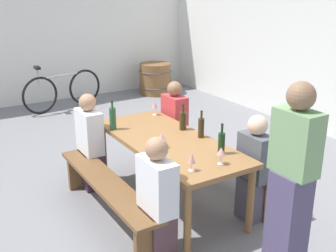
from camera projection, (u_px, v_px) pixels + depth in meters
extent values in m
plane|color=slate|center=(168.00, 202.00, 4.61)|extent=(24.00, 24.00, 0.00)
cube|color=silver|center=(36.00, 22.00, 8.07)|extent=(0.20, 7.16, 3.20)
cube|color=olive|center=(168.00, 142.00, 4.38)|extent=(1.99, 0.85, 0.05)
cylinder|color=olive|center=(104.00, 152.00, 5.06)|extent=(0.07, 0.07, 0.70)
cylinder|color=olive|center=(187.00, 222.00, 3.58)|extent=(0.07, 0.07, 0.70)
cylinder|color=olive|center=(155.00, 141.00, 5.42)|extent=(0.07, 0.07, 0.70)
cylinder|color=olive|center=(250.00, 200.00, 3.94)|extent=(0.07, 0.07, 0.70)
cube|color=brown|center=(106.00, 183.00, 4.11)|extent=(1.89, 0.30, 0.04)
cube|color=brown|center=(79.00, 172.00, 4.87)|extent=(0.06, 0.24, 0.41)
cube|color=brown|center=(148.00, 245.00, 3.51)|extent=(0.06, 0.24, 0.41)
cube|color=brown|center=(220.00, 153.00, 4.83)|extent=(1.89, 0.30, 0.04)
cube|color=brown|center=(181.00, 148.00, 5.59)|extent=(0.06, 0.24, 0.41)
cube|color=brown|center=(271.00, 201.00, 4.22)|extent=(0.06, 0.24, 0.41)
cylinder|color=#234C2D|center=(113.00, 119.00, 4.63)|extent=(0.07, 0.07, 0.25)
cylinder|color=#234C2D|center=(112.00, 105.00, 4.58)|extent=(0.03, 0.03, 0.07)
cylinder|color=black|center=(112.00, 101.00, 4.56)|extent=(0.03, 0.03, 0.01)
cylinder|color=#332814|center=(183.00, 121.00, 4.63)|extent=(0.08, 0.08, 0.20)
cylinder|color=#332814|center=(183.00, 109.00, 4.58)|extent=(0.03, 0.03, 0.08)
cylinder|color=black|center=(183.00, 105.00, 4.57)|extent=(0.03, 0.03, 0.01)
cylinder|color=#332814|center=(201.00, 128.00, 4.39)|extent=(0.07, 0.07, 0.21)
cylinder|color=#332814|center=(202.00, 115.00, 4.34)|extent=(0.02, 0.02, 0.08)
cylinder|color=black|center=(202.00, 111.00, 4.33)|extent=(0.03, 0.03, 0.01)
cylinder|color=#143319|center=(221.00, 143.00, 3.97)|extent=(0.07, 0.07, 0.21)
cylinder|color=#143319|center=(222.00, 129.00, 3.92)|extent=(0.02, 0.02, 0.08)
cylinder|color=black|center=(222.00, 124.00, 3.90)|extent=(0.03, 0.03, 0.01)
cylinder|color=silver|center=(155.00, 115.00, 5.17)|extent=(0.06, 0.06, 0.01)
cylinder|color=silver|center=(155.00, 111.00, 5.16)|extent=(0.01, 0.01, 0.09)
cone|color=#D18C93|center=(154.00, 104.00, 5.13)|extent=(0.07, 0.07, 0.09)
cylinder|color=silver|center=(221.00, 164.00, 3.77)|extent=(0.06, 0.06, 0.01)
cylinder|color=silver|center=(221.00, 159.00, 3.75)|extent=(0.01, 0.01, 0.09)
cone|color=#D18C93|center=(221.00, 151.00, 3.73)|extent=(0.08, 0.08, 0.07)
cylinder|color=silver|center=(191.00, 171.00, 3.63)|extent=(0.06, 0.06, 0.01)
cylinder|color=silver|center=(192.00, 166.00, 3.62)|extent=(0.01, 0.01, 0.07)
cone|color=#D18C93|center=(192.00, 158.00, 3.59)|extent=(0.07, 0.07, 0.09)
cylinder|color=silver|center=(162.00, 147.00, 4.15)|extent=(0.06, 0.06, 0.01)
cylinder|color=silver|center=(162.00, 143.00, 4.13)|extent=(0.01, 0.01, 0.09)
cone|color=#D18C93|center=(162.00, 136.00, 4.11)|extent=(0.07, 0.07, 0.07)
cube|color=#3E2638|center=(92.00, 169.00, 4.90)|extent=(0.30, 0.24, 0.45)
cube|color=silver|center=(89.00, 132.00, 4.74)|extent=(0.40, 0.20, 0.50)
sphere|color=#A87A5B|center=(87.00, 102.00, 4.63)|extent=(0.20, 0.20, 0.20)
cube|color=#51353C|center=(157.00, 233.00, 3.65)|extent=(0.30, 0.24, 0.45)
cube|color=silver|center=(157.00, 186.00, 3.50)|extent=(0.40, 0.20, 0.48)
sphere|color=#A87A5B|center=(157.00, 149.00, 3.38)|extent=(0.20, 0.20, 0.20)
cube|color=#313A4F|center=(174.00, 150.00, 5.45)|extent=(0.27, 0.24, 0.45)
cube|color=#C6383D|center=(174.00, 115.00, 5.29)|extent=(0.36, 0.20, 0.52)
sphere|color=#846047|center=(175.00, 89.00, 5.17)|extent=(0.19, 0.19, 0.19)
cube|color=#4C495A|center=(252.00, 198.00, 4.24)|extent=(0.26, 0.24, 0.45)
cube|color=#4C515B|center=(255.00, 157.00, 4.09)|extent=(0.35, 0.20, 0.47)
sphere|color=beige|center=(258.00, 125.00, 3.98)|extent=(0.20, 0.20, 0.20)
cube|color=#4A4062|center=(287.00, 226.00, 3.30)|extent=(0.27, 0.24, 0.94)
cube|color=#729966|center=(296.00, 142.00, 3.06)|extent=(0.36, 0.20, 0.50)
sphere|color=#846047|center=(301.00, 96.00, 2.95)|extent=(0.21, 0.21, 0.21)
cylinder|color=brown|center=(155.00, 79.00, 9.04)|extent=(0.68, 0.68, 0.67)
torus|color=#4C4C51|center=(155.00, 71.00, 8.98)|extent=(0.71, 0.71, 0.02)
torus|color=#4C4C51|center=(155.00, 86.00, 9.09)|extent=(0.71, 0.71, 0.02)
torus|color=black|center=(85.00, 87.00, 8.24)|extent=(0.19, 0.70, 0.70)
torus|color=black|center=(40.00, 96.00, 7.61)|extent=(0.19, 0.70, 0.70)
cylinder|color=#99999E|center=(62.00, 76.00, 7.83)|extent=(0.20, 0.81, 0.04)
cylinder|color=#99999E|center=(39.00, 82.00, 7.53)|extent=(0.03, 0.03, 0.50)
cube|color=black|center=(37.00, 68.00, 7.44)|extent=(0.20, 0.08, 0.05)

